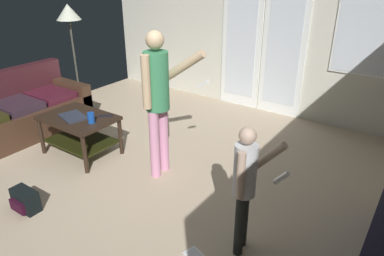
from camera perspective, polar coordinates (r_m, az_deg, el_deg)
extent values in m
cube|color=tan|center=(4.09, -7.69, -8.01)|extent=(5.68, 5.46, 0.02)
cube|color=beige|center=(5.78, 10.36, 15.35)|extent=(5.68, 0.06, 2.55)
cube|color=white|center=(5.89, 7.88, 13.41)|extent=(0.68, 0.02, 2.16)
cube|color=silver|center=(5.87, 7.84, 13.87)|extent=(0.52, 0.01, 1.86)
cube|color=white|center=(5.61, 14.45, 12.30)|extent=(0.68, 0.02, 2.16)
cube|color=silver|center=(5.58, 14.45, 12.78)|extent=(0.52, 0.01, 1.86)
cube|color=white|center=(5.27, 25.94, 14.45)|extent=(0.73, 0.02, 1.29)
cube|color=silver|center=(5.25, 25.91, 14.43)|extent=(0.67, 0.01, 1.23)
cube|color=#422B1D|center=(5.49, -25.89, 0.93)|extent=(0.85, 1.90, 0.40)
cube|color=#422B1D|center=(5.88, -18.89, 4.50)|extent=(0.85, 0.16, 0.56)
cube|color=#32242F|center=(5.38, -26.20, 3.25)|extent=(0.62, 0.48, 0.09)
cube|color=#481726|center=(5.62, -21.66, 4.96)|extent=(0.62, 0.48, 0.09)
cube|color=black|center=(4.55, -17.72, 1.52)|extent=(0.89, 0.63, 0.04)
cube|color=black|center=(4.67, -17.24, -1.94)|extent=(0.81, 0.55, 0.02)
cylinder|color=black|center=(4.82, -22.92, -1.26)|extent=(0.05, 0.05, 0.46)
cylinder|color=black|center=(4.21, -16.74, -4.12)|extent=(0.05, 0.05, 0.46)
cylinder|color=black|center=(5.10, -17.81, 0.97)|extent=(0.05, 0.05, 0.46)
cylinder|color=black|center=(4.52, -11.36, -1.39)|extent=(0.05, 0.05, 0.46)
cylinder|color=pink|center=(3.92, -5.99, -2.68)|extent=(0.11, 0.11, 0.79)
cylinder|color=pink|center=(4.04, -4.55, -1.73)|extent=(0.11, 0.11, 0.79)
cylinder|color=#398556|center=(3.72, -5.68, 7.45)|extent=(0.26, 0.26, 0.61)
sphere|color=#D2B187|center=(3.61, -5.96, 13.82)|extent=(0.19, 0.19, 0.19)
cylinder|color=#D2B187|center=(3.58, -7.34, 7.24)|extent=(0.09, 0.09, 0.55)
cylinder|color=#D2B187|center=(3.69, -1.31, 9.88)|extent=(0.50, 0.12, 0.38)
cube|color=white|center=(3.62, 1.74, 7.03)|extent=(0.13, 0.05, 0.10)
cylinder|color=#262A27|center=(2.99, 7.55, -15.34)|extent=(0.08, 0.08, 0.55)
cylinder|color=#262A27|center=(3.08, 8.21, -13.99)|extent=(0.08, 0.08, 0.55)
cylinder|color=silver|center=(2.75, 8.48, -6.73)|extent=(0.18, 0.18, 0.43)
sphere|color=#CFAE96|center=(2.61, 8.89, -1.20)|extent=(0.13, 0.13, 0.13)
cylinder|color=#CFAE96|center=(2.64, 7.79, -7.56)|extent=(0.06, 0.06, 0.38)
cylinder|color=#CFAE96|center=(2.80, 11.79, -4.74)|extent=(0.31, 0.12, 0.33)
cube|color=white|center=(2.85, 14.07, -7.70)|extent=(0.12, 0.06, 0.12)
cylinder|color=#32382A|center=(6.46, -17.34, 3.93)|extent=(0.26, 0.26, 0.02)
cylinder|color=#424339|center=(6.25, -18.17, 9.95)|extent=(0.03, 0.03, 1.43)
cone|color=silver|center=(6.11, -19.19, 17.12)|extent=(0.38, 0.38, 0.24)
cube|color=black|center=(3.88, -25.04, -10.34)|extent=(0.29, 0.14, 0.22)
cube|color=black|center=(3.87, -26.11, -11.22)|extent=(0.20, 0.04, 0.11)
cube|color=#2B303E|center=(4.53, -18.49, 1.74)|extent=(0.39, 0.33, 0.02)
cylinder|color=#1544A3|center=(4.29, -15.83, 1.57)|extent=(0.08, 0.08, 0.12)
cube|color=black|center=(4.44, -13.69, 1.89)|extent=(0.16, 0.16, 0.02)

